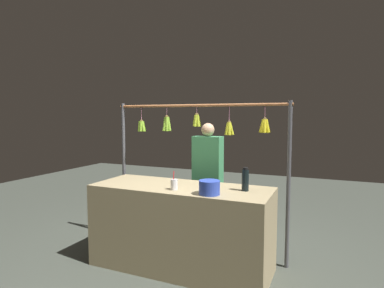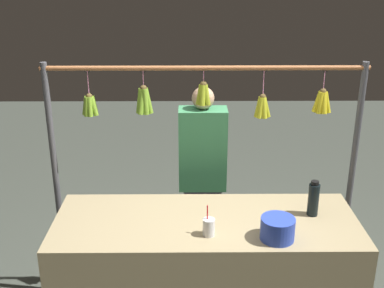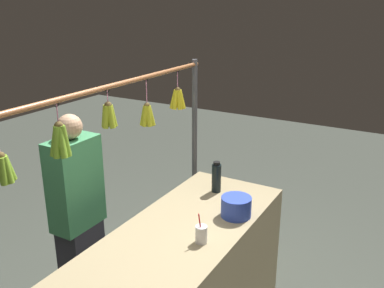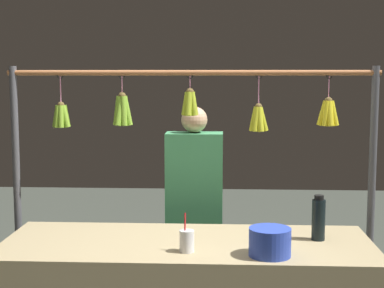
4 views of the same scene
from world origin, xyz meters
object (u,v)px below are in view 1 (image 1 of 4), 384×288
blue_bucket (209,188)px  vendor_person (208,184)px  water_bottle (245,180)px  drink_cup (174,184)px

blue_bucket → vendor_person: 1.14m
water_bottle → blue_bucket: 0.40m
water_bottle → vendor_person: size_ratio=0.15×
water_bottle → drink_cup: (0.68, 0.24, -0.06)m
drink_cup → vendor_person: (0.01, -0.99, -0.19)m
vendor_person → blue_bucket: bearing=111.7°
drink_cup → water_bottle: bearing=-160.3°
water_bottle → blue_bucket: (0.28, 0.29, -0.05)m
drink_cup → blue_bucket: bearing=173.7°
water_bottle → drink_cup: size_ratio=1.24×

